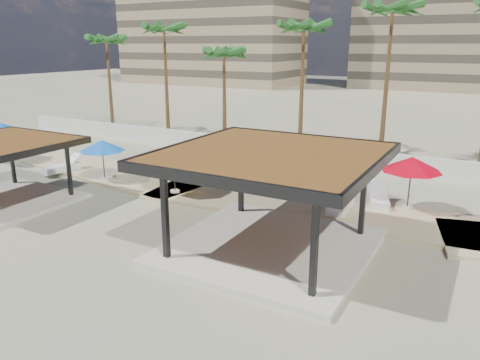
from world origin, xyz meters
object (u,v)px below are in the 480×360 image
object	(u,v)px
pavilion_central	(270,192)
lounger_b	(341,204)
umbrella_c	(412,164)
umbrella_a	(1,128)
lounger_c	(379,199)
lounger_a	(62,167)

from	to	relation	value
pavilion_central	lounger_b	world-z (taller)	pavilion_central
lounger_b	umbrella_c	bearing A→B (deg)	-61.81
umbrella_a	lounger_c	distance (m)	23.93
umbrella_c	lounger_b	xyz separation A→B (m)	(-2.71, -1.63, -1.92)
umbrella_c	lounger_b	size ratio (longest dim) A/B	1.21
umbrella_c	lounger_c	size ratio (longest dim) A/B	1.17
umbrella_a	lounger_c	xyz separation A→B (m)	(23.60, 3.45, -1.99)
lounger_a	lounger_b	xyz separation A→B (m)	(16.92, 1.68, -0.00)
pavilion_central	umbrella_a	bearing A→B (deg)	169.94
umbrella_c	lounger_c	xyz separation A→B (m)	(-1.34, 0.08, -1.92)
pavilion_central	lounger_c	distance (m)	7.75
lounger_b	umbrella_a	bearing A→B (deg)	91.56
umbrella_a	lounger_b	size ratio (longest dim) A/B	1.50
pavilion_central	lounger_b	size ratio (longest dim) A/B	3.18
umbrella_a	umbrella_c	size ratio (longest dim) A/B	1.24
umbrella_a	umbrella_c	world-z (taller)	umbrella_a
umbrella_c	lounger_c	bearing A→B (deg)	176.57
umbrella_c	lounger_a	xyz separation A→B (m)	(-19.63, -3.32, -1.92)
lounger_a	lounger_c	size ratio (longest dim) A/B	1.00
pavilion_central	lounger_a	bearing A→B (deg)	166.58
umbrella_c	lounger_a	world-z (taller)	umbrella_c
pavilion_central	lounger_a	distance (m)	16.34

